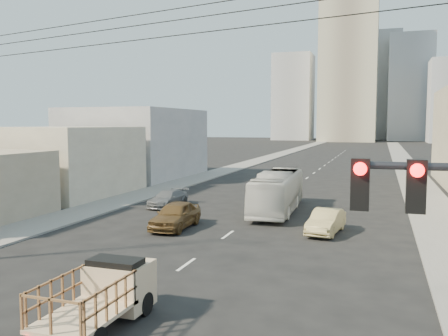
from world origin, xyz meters
The scene contains 15 objects.
sidewalk_left centered at (-11.75, 70.00, 0.06)m, with size 3.50×180.00×0.12m, color slate.
sidewalk_right centered at (11.75, 70.00, 0.06)m, with size 3.50×180.00×0.12m, color slate.
lane_dashes centered at (0.00, 53.00, 0.01)m, with size 0.15×104.00×0.01m.
flatbed_pickup centered at (0.06, 1.19, 1.09)m, with size 1.95×4.41×1.90m.
city_bus centered at (1.17, 21.92, 1.45)m, with size 2.43×10.40×2.90m, color beige.
sedan_brown centered at (-3.50, 14.64, 0.80)m, with size 1.89×4.71×1.60m, color brown.
sedan_tan centered at (5.22, 16.16, 0.68)m, with size 1.44×4.14×1.36m, color tan.
sedan_grey centered at (-7.17, 21.39, 0.62)m, with size 1.72×4.24×1.23m, color slate.
overhead_wires centered at (0.00, 1.50, 8.97)m, with size 23.01×5.02×0.72m.
bldg_left_mid centered at (-19.00, 24.00, 3.00)m, with size 11.00×12.00×6.00m, color #B1A68E.
bldg_left_far centered at (-19.50, 39.00, 4.00)m, with size 12.00×16.00×8.00m, color gray.
high_rise_tower centered at (-4.00, 170.00, 30.00)m, with size 20.00×20.00×60.00m, color gray.
midrise_ne centered at (18.00, 185.00, 20.00)m, with size 16.00×16.00×40.00m, color #999CA1.
midrise_nw centered at (-26.00, 180.00, 17.00)m, with size 15.00×15.00×34.00m, color #999CA1.
midrise_back centered at (6.00, 200.00, 22.00)m, with size 18.00×18.00×44.00m, color gray.
Camera 1 is at (8.09, -11.02, 6.22)m, focal length 38.00 mm.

